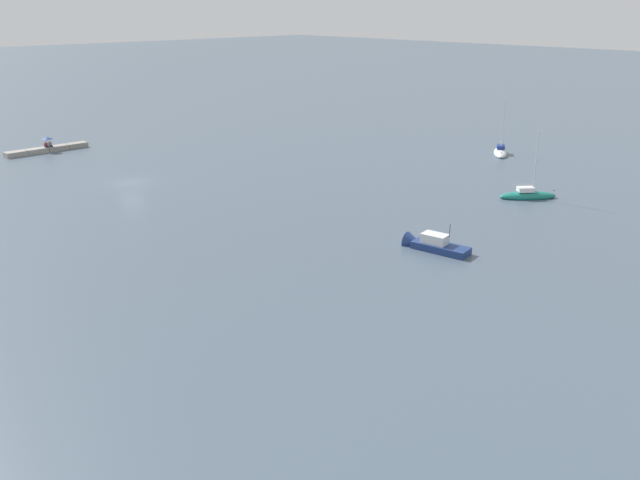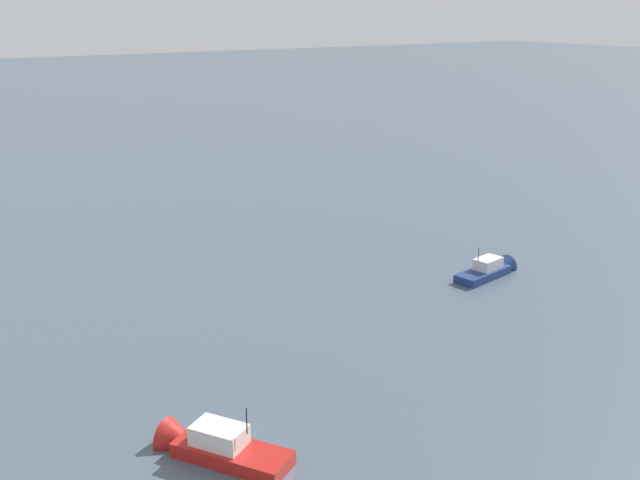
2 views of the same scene
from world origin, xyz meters
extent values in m
cube|color=navy|center=(-6.88, 35.40, 0.19)|extent=(2.33, 4.65, 0.74)
cone|color=navy|center=(-6.52, 33.21, 0.19)|extent=(1.80, 1.79, 1.56)
cube|color=silver|center=(-6.80, 34.87, 0.93)|extent=(1.54, 2.13, 0.74)
cube|color=#283847|center=(-6.71, 34.35, 0.96)|extent=(1.17, 0.28, 0.52)
cylinder|color=black|center=(-6.99, 36.06, 1.81)|extent=(0.04, 0.04, 1.04)
cube|color=red|center=(-16.24, 59.39, 0.20)|extent=(5.15, 4.06, 0.82)
cone|color=red|center=(-14.13, 60.65, 0.20)|extent=(2.36, 2.37, 1.73)
cube|color=silver|center=(-15.74, 59.69, 1.02)|extent=(2.56, 2.28, 0.82)
cube|color=#283847|center=(-15.23, 60.00, 1.06)|extent=(0.75, 1.17, 0.57)
cylinder|color=black|center=(-16.88, 59.02, 2.01)|extent=(0.05, 0.05, 1.15)
camera|label=1|loc=(32.86, 63.54, 17.97)|focal=37.30mm
camera|label=2|loc=(-39.66, 70.90, 17.59)|focal=41.35mm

